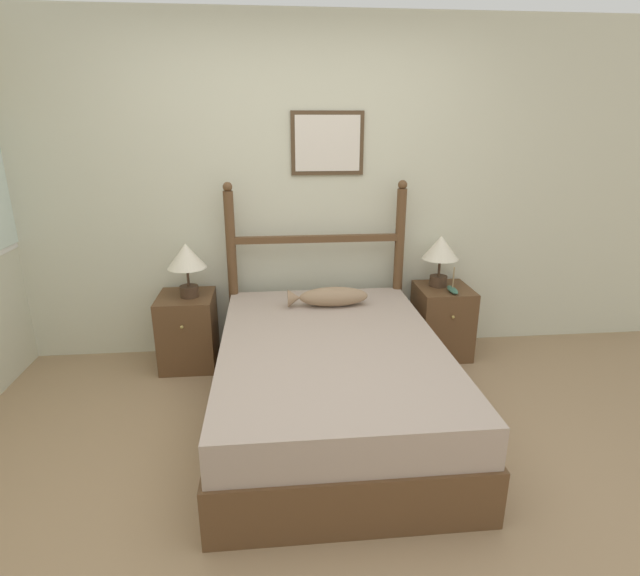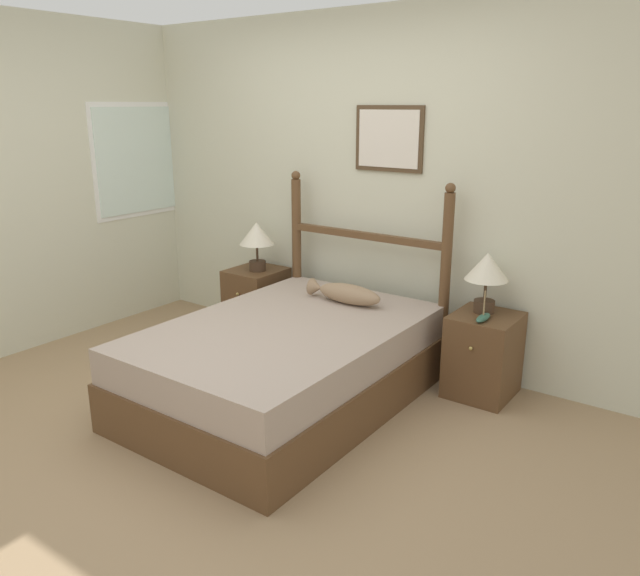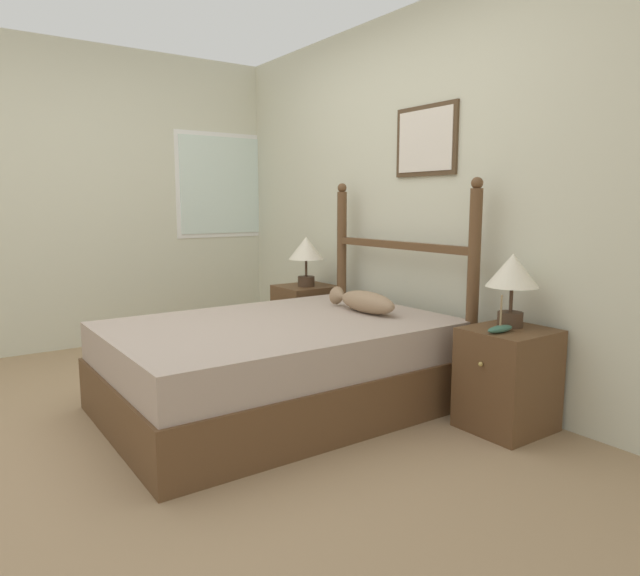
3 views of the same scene
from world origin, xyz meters
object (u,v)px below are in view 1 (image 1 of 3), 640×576
(nightstand_right, at_px, (442,321))
(fish_pillow, at_px, (329,297))
(table_lamp_left, at_px, (186,259))
(nightstand_left, at_px, (188,330))
(table_lamp_right, at_px, (441,251))
(bed, at_px, (331,381))
(model_boat, at_px, (452,289))

(nightstand_right, xyz_separation_m, fish_pillow, (-0.94, -0.25, 0.32))
(table_lamp_left, bearing_deg, nightstand_left, 153.89)
(table_lamp_right, bearing_deg, nightstand_left, -178.59)
(bed, xyz_separation_m, model_boat, (1.02, 0.74, 0.32))
(model_boat, bearing_deg, table_lamp_right, 110.36)
(table_lamp_left, relative_size, model_boat, 2.04)
(bed, relative_size, table_lamp_right, 4.94)
(nightstand_left, relative_size, table_lamp_right, 1.39)
(bed, distance_m, fish_pillow, 0.70)
(nightstand_left, bearing_deg, nightstand_right, 0.00)
(bed, bearing_deg, table_lamp_left, 139.00)
(nightstand_left, height_order, nightstand_right, same)
(nightstand_right, height_order, table_lamp_right, table_lamp_right)
(table_lamp_right, relative_size, fish_pillow, 0.70)
(table_lamp_left, distance_m, fish_pillow, 1.07)
(fish_pillow, bearing_deg, nightstand_left, 166.85)
(nightstand_right, bearing_deg, nightstand_left, 180.00)
(model_boat, bearing_deg, table_lamp_left, 177.25)
(table_lamp_left, height_order, model_boat, table_lamp_left)
(bed, xyz_separation_m, table_lamp_right, (0.96, 0.90, 0.58))
(nightstand_left, relative_size, table_lamp_left, 1.39)
(model_boat, xyz_separation_m, fish_pillow, (-0.96, -0.13, 0.02))
(bed, xyz_separation_m, nightstand_right, (1.00, 0.85, 0.02))
(bed, distance_m, nightstand_left, 1.31)
(nightstand_right, height_order, model_boat, model_boat)
(table_lamp_right, bearing_deg, nightstand_right, -51.54)
(table_lamp_left, bearing_deg, bed, -41.00)
(bed, height_order, table_lamp_left, table_lamp_left)
(nightstand_right, relative_size, table_lamp_left, 1.39)
(nightstand_left, height_order, table_lamp_left, table_lamp_left)
(nightstand_left, bearing_deg, table_lamp_right, 1.41)
(table_lamp_left, relative_size, table_lamp_right, 1.00)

